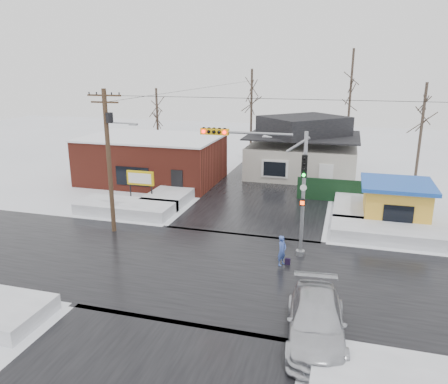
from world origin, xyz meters
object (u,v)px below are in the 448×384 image
(kiosk, at_px, (396,203))
(pedestrian, at_px, (282,251))
(utility_pole, at_px, (109,153))
(car, at_px, (316,321))
(marquee_sign, at_px, (140,179))
(traffic_signal, at_px, (275,176))

(kiosk, height_order, pedestrian, kiosk)
(kiosk, distance_m, pedestrian, 10.62)
(utility_pole, bearing_deg, car, -31.64)
(utility_pole, relative_size, marquee_sign, 3.53)
(kiosk, bearing_deg, marquee_sign, -178.45)
(car, bearing_deg, kiosk, 69.01)
(car, bearing_deg, traffic_signal, 105.74)
(kiosk, xyz_separation_m, car, (-4.05, -14.74, -0.67))
(kiosk, relative_size, pedestrian, 2.79)
(pedestrian, bearing_deg, kiosk, -12.23)
(car, bearing_deg, utility_pole, 142.75)
(traffic_signal, xyz_separation_m, kiosk, (7.07, 7.03, -3.08))
(utility_pole, relative_size, pedestrian, 5.45)
(traffic_signal, relative_size, kiosk, 1.52)
(traffic_signal, height_order, car, traffic_signal)
(utility_pole, height_order, car, utility_pole)
(traffic_signal, relative_size, car, 1.28)
(traffic_signal, xyz_separation_m, car, (3.01, -7.71, -3.75))
(traffic_signal, relative_size, utility_pole, 0.78)
(pedestrian, xyz_separation_m, car, (2.27, -6.23, -0.03))
(traffic_signal, distance_m, marquee_sign, 13.42)
(traffic_signal, bearing_deg, car, -68.65)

